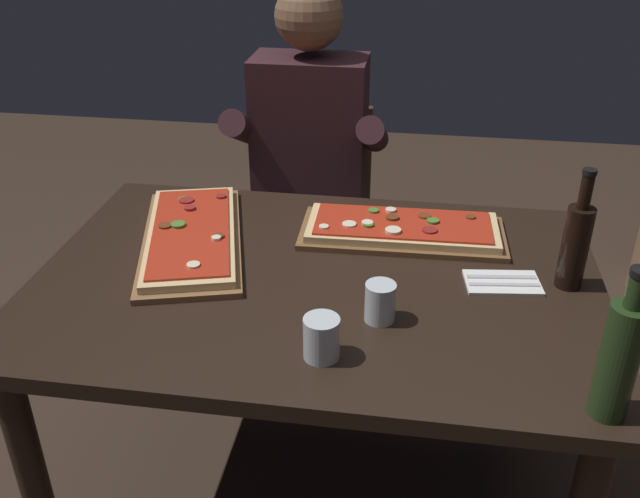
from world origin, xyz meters
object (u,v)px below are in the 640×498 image
at_px(oil_bottle_amber, 619,357).
at_px(pizza_rectangular_left, 192,236).
at_px(dining_table, 317,308).
at_px(pizza_rectangular_front, 402,230).
at_px(diner_chair, 314,214).
at_px(tumbler_far_side, 380,302).
at_px(wine_bottle_dark, 576,243).
at_px(tumbler_near_camera, 322,338).
at_px(seated_diner, 308,162).

bearing_deg(oil_bottle_amber, pizza_rectangular_left, 151.49).
xyz_separation_m(dining_table, pizza_rectangular_front, (0.20, 0.25, 0.12)).
relative_size(pizza_rectangular_left, diner_chair, 0.74).
bearing_deg(tumbler_far_side, oil_bottle_amber, -28.60).
relative_size(pizza_rectangular_left, tumbler_far_side, 7.02).
bearing_deg(wine_bottle_dark, diner_chair, 133.26).
xyz_separation_m(tumbler_near_camera, tumbler_far_side, (0.11, 0.15, -0.00)).
height_order(tumbler_near_camera, diner_chair, diner_chair).
xyz_separation_m(dining_table, seated_diner, (-0.15, 0.74, 0.10)).
bearing_deg(wine_bottle_dark, dining_table, -175.20).
bearing_deg(tumbler_far_side, tumbler_near_camera, -125.31).
bearing_deg(wine_bottle_dark, pizza_rectangular_left, 175.77).
relative_size(pizza_rectangular_left, tumbler_near_camera, 6.89).
distance_m(pizza_rectangular_front, tumbler_far_side, 0.41).
xyz_separation_m(pizza_rectangular_front, tumbler_far_side, (-0.03, -0.41, 0.03)).
relative_size(dining_table, seated_diner, 1.05).
relative_size(dining_table, pizza_rectangular_left, 2.18).
relative_size(wine_bottle_dark, diner_chair, 0.35).
distance_m(tumbler_near_camera, diner_chair, 1.23).
height_order(wine_bottle_dark, tumbler_near_camera, wine_bottle_dark).
height_order(pizza_rectangular_left, wine_bottle_dark, wine_bottle_dark).
relative_size(pizza_rectangular_front, wine_bottle_dark, 1.86).
bearing_deg(pizza_rectangular_left, dining_table, -18.78).
bearing_deg(pizza_rectangular_front, diner_chair, 119.58).
height_order(pizza_rectangular_front, tumbler_near_camera, tumbler_near_camera).
relative_size(wine_bottle_dark, oil_bottle_amber, 0.97).
relative_size(dining_table, wine_bottle_dark, 4.62).
distance_m(diner_chair, seated_diner, 0.28).
height_order(wine_bottle_dark, seated_diner, seated_diner).
distance_m(wine_bottle_dark, tumbler_near_camera, 0.67).
distance_m(pizza_rectangular_front, pizza_rectangular_left, 0.57).
distance_m(tumbler_far_side, diner_chair, 1.11).
height_order(dining_table, tumbler_near_camera, tumbler_near_camera).
bearing_deg(seated_diner, oil_bottle_amber, -56.40).
bearing_deg(seated_diner, wine_bottle_dark, -42.12).
xyz_separation_m(wine_bottle_dark, tumbler_far_side, (-0.44, -0.22, -0.07)).
height_order(wine_bottle_dark, diner_chair, wine_bottle_dark).
relative_size(wine_bottle_dark, tumbler_near_camera, 3.25).
xyz_separation_m(oil_bottle_amber, tumbler_far_side, (-0.44, 0.24, -0.08)).
distance_m(dining_table, seated_diner, 0.76).
height_order(dining_table, seated_diner, seated_diner).
height_order(wine_bottle_dark, oil_bottle_amber, oil_bottle_amber).
bearing_deg(dining_table, tumbler_near_camera, -79.33).
relative_size(pizza_rectangular_front, tumbler_near_camera, 6.04).
xyz_separation_m(tumbler_far_side, seated_diner, (-0.32, 0.90, -0.04)).
bearing_deg(seated_diner, dining_table, -78.65).
height_order(dining_table, oil_bottle_amber, oil_bottle_amber).
xyz_separation_m(oil_bottle_amber, seated_diner, (-0.76, 1.14, -0.13)).
distance_m(pizza_rectangular_front, diner_chair, 0.75).
bearing_deg(seated_diner, diner_chair, 90.00).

